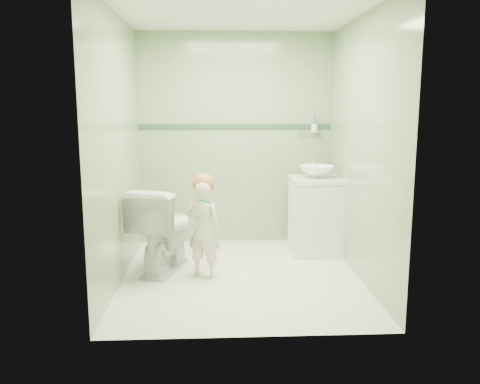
{
  "coord_description": "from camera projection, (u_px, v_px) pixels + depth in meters",
  "views": [
    {
      "loc": [
        -0.23,
        -4.49,
        1.6
      ],
      "look_at": [
        0.0,
        0.15,
        0.78
      ],
      "focal_mm": 37.31,
      "sensor_mm": 36.0,
      "label": 1
    }
  ],
  "objects": [
    {
      "name": "cup_holder",
      "position": [
        314.0,
        128.0,
        5.68
      ],
      "size": [
        0.26,
        0.07,
        0.21
      ],
      "color": "silver",
      "rests_on": "room_shell"
    },
    {
      "name": "hair_cap",
      "position": [
        203.0,
        184.0,
        4.57
      ],
      "size": [
        0.2,
        0.2,
        0.2
      ],
      "primitive_type": "sphere",
      "color": "#A56832",
      "rests_on": "toddler"
    },
    {
      "name": "toddler",
      "position": [
        204.0,
        229.0,
        4.62
      ],
      "size": [
        0.39,
        0.33,
        0.91
      ],
      "primitive_type": "imported",
      "rotation": [
        0.0,
        0.0,
        2.72
      ],
      "color": "silver",
      "rests_on": "ground"
    },
    {
      "name": "vanity",
      "position": [
        315.0,
        217.0,
        5.36
      ],
      "size": [
        0.52,
        0.5,
        0.8
      ],
      "primitive_type": "cube",
      "color": "silver",
      "rests_on": "ground"
    },
    {
      "name": "toilet",
      "position": [
        163.0,
        229.0,
        4.81
      ],
      "size": [
        0.68,
        0.91,
        0.83
      ],
      "primitive_type": "imported",
      "rotation": [
        0.0,
        0.0,
        2.84
      ],
      "color": "white",
      "rests_on": "ground"
    },
    {
      "name": "ground",
      "position": [
        241.0,
        276.0,
        4.7
      ],
      "size": [
        2.5,
        2.5,
        0.0
      ],
      "primitive_type": "plane",
      "color": "white",
      "rests_on": "ground"
    },
    {
      "name": "trim_stripe",
      "position": [
        235.0,
        126.0,
        5.68
      ],
      "size": [
        2.2,
        0.02,
        0.05
      ],
      "primitive_type": "cube",
      "color": "#2F5137",
      "rests_on": "room_shell"
    },
    {
      "name": "basin",
      "position": [
        316.0,
        172.0,
        5.28
      ],
      "size": [
        0.37,
        0.37,
        0.13
      ],
      "primitive_type": "imported",
      "color": "white",
      "rests_on": "counter"
    },
    {
      "name": "room_shell",
      "position": [
        241.0,
        149.0,
        4.49
      ],
      "size": [
        2.5,
        2.54,
        2.4
      ],
      "color": "gray",
      "rests_on": "ground"
    },
    {
      "name": "counter",
      "position": [
        316.0,
        180.0,
        5.29
      ],
      "size": [
        0.54,
        0.52,
        0.04
      ],
      "primitive_type": "cube",
      "color": "white",
      "rests_on": "vanity"
    },
    {
      "name": "teal_toothbrush",
      "position": [
        205.0,
        200.0,
        4.43
      ],
      "size": [
        0.12,
        0.14,
        0.08
      ],
      "color": "#08916F",
      "rests_on": "toddler"
    },
    {
      "name": "faucet",
      "position": [
        313.0,
        162.0,
        5.44
      ],
      "size": [
        0.03,
        0.13,
        0.18
      ],
      "color": "silver",
      "rests_on": "counter"
    }
  ]
}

